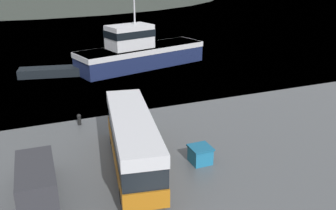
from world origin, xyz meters
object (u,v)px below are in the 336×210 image
delivery_van (37,180)px  small_boat (54,72)px  fishing_boat (139,51)px  storage_bin (200,154)px  tour_bus (133,140)px

delivery_van → small_boat: delivery_van is taller
small_boat → fishing_boat: bearing=-79.3°
fishing_boat → storage_bin: 24.83m
tour_bus → storage_bin: bearing=-4.7°
tour_bus → small_boat: 23.58m
fishing_boat → small_boat: 10.51m
storage_bin → small_boat: size_ratio=0.18×
fishing_boat → small_boat: size_ratio=2.16×
fishing_boat → storage_bin: fishing_boat is taller
fishing_boat → delivery_van: bearing=-44.2°
tour_bus → delivery_van: bearing=-154.9°
tour_bus → storage_bin: size_ratio=7.67×
fishing_boat → small_boat: bearing=-105.2°
small_boat → delivery_van: bearing=-177.2°
tour_bus → fishing_boat: size_ratio=0.63×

